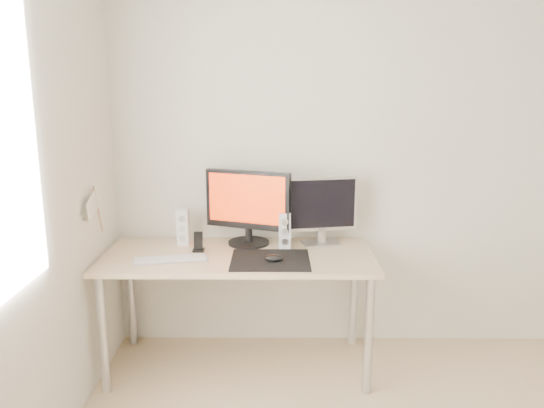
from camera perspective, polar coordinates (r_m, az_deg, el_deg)
name	(u,v)px	position (r m, az deg, el deg)	size (l,w,h in m)	color
wall_back	(386,158)	(3.48, 12.20, 4.81)	(3.50, 3.50, 0.00)	silver
mousepad	(270,260)	(3.05, -0.17, -6.04)	(0.45, 0.40, 0.00)	black
mouse	(274,258)	(3.01, 0.20, -5.84)	(0.11, 0.06, 0.04)	black
desk	(239,266)	(3.19, -3.62, -6.69)	(1.60, 0.70, 0.73)	#D1B587
main_monitor	(248,205)	(3.28, -2.61, -0.09)	(0.53, 0.33, 0.47)	black
second_monitor	(322,207)	(3.29, 5.37, -0.33)	(0.45, 0.20, 0.43)	silver
speaker_left	(183,227)	(3.36, -9.53, -2.45)	(0.07, 0.09, 0.23)	white
speaker_right	(285,230)	(3.24, 1.37, -2.81)	(0.07, 0.09, 0.23)	silver
keyboard	(170,259)	(3.09, -10.86, -5.85)	(0.44, 0.20, 0.02)	#B5B5B7
phone_dock	(199,245)	(3.22, -7.91, -4.43)	(0.07, 0.06, 0.12)	black
pennant	(94,207)	(3.10, -18.60, -0.29)	(0.01, 0.23, 0.29)	#A57F54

